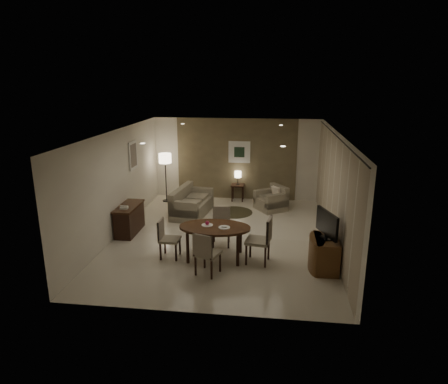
# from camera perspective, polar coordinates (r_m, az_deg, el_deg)

# --- Properties ---
(room_shell) EXTENTS (5.50, 7.00, 2.70)m
(room_shell) POSITION_cam_1_polar(r_m,az_deg,el_deg) (10.32, 0.14, 1.37)
(room_shell) COLOR beige
(room_shell) RESTS_ON ground
(taupe_accent) EXTENTS (3.96, 0.03, 2.70)m
(taupe_accent) POSITION_cam_1_polar(r_m,az_deg,el_deg) (13.31, 1.78, 4.69)
(taupe_accent) COLOR #786A4A
(taupe_accent) RESTS_ON wall_back
(curtain_wall) EXTENTS (0.08, 6.70, 2.58)m
(curtain_wall) POSITION_cam_1_polar(r_m,az_deg,el_deg) (9.98, 15.31, 0.09)
(curtain_wall) COLOR beige
(curtain_wall) RESTS_ON wall_right
(curtain_rod) EXTENTS (0.03, 6.80, 0.03)m
(curtain_rod) POSITION_cam_1_polar(r_m,az_deg,el_deg) (9.71, 15.88, 7.61)
(curtain_rod) COLOR black
(curtain_rod) RESTS_ON wall_right
(art_back_frame) EXTENTS (0.72, 0.03, 0.72)m
(art_back_frame) POSITION_cam_1_polar(r_m,az_deg,el_deg) (13.23, 2.21, 5.72)
(art_back_frame) COLOR silver
(art_back_frame) RESTS_ON wall_back
(art_back_canvas) EXTENTS (0.34, 0.01, 0.34)m
(art_back_canvas) POSITION_cam_1_polar(r_m,az_deg,el_deg) (13.22, 2.20, 5.71)
(art_back_canvas) COLOR black
(art_back_canvas) RESTS_ON wall_back
(art_left_frame) EXTENTS (0.03, 0.60, 0.80)m
(art_left_frame) POSITION_cam_1_polar(r_m,az_deg,el_deg) (11.61, -12.86, 5.14)
(art_left_frame) COLOR silver
(art_left_frame) RESTS_ON wall_left
(art_left_canvas) EXTENTS (0.01, 0.46, 0.64)m
(art_left_canvas) POSITION_cam_1_polar(r_m,az_deg,el_deg) (11.60, -12.79, 5.14)
(art_left_canvas) COLOR gray
(art_left_canvas) RESTS_ON wall_left
(downlight_nl) EXTENTS (0.10, 0.10, 0.01)m
(downlight_nl) POSITION_cam_1_polar(r_m,az_deg,el_deg) (8.25, -11.55, 6.81)
(downlight_nl) COLOR white
(downlight_nl) RESTS_ON ceiling
(downlight_nr) EXTENTS (0.10, 0.10, 0.01)m
(downlight_nr) POSITION_cam_1_polar(r_m,az_deg,el_deg) (7.82, 8.43, 6.47)
(downlight_nr) COLOR white
(downlight_nr) RESTS_ON ceiling
(downlight_fl) EXTENTS (0.10, 0.10, 0.01)m
(downlight_fl) POSITION_cam_1_polar(r_m,az_deg,el_deg) (11.68, -5.92, 9.66)
(downlight_fl) COLOR white
(downlight_fl) RESTS_ON ceiling
(downlight_fr) EXTENTS (0.10, 0.10, 0.01)m
(downlight_fr) POSITION_cam_1_polar(r_m,az_deg,el_deg) (11.38, 8.13, 9.43)
(downlight_fr) COLOR white
(downlight_fr) RESTS_ON ceiling
(console_desk) EXTENTS (0.48, 1.20, 0.75)m
(console_desk) POSITION_cam_1_polar(r_m,az_deg,el_deg) (10.82, -13.36, -3.78)
(console_desk) COLOR #452916
(console_desk) RESTS_ON floor
(telephone) EXTENTS (0.20, 0.14, 0.09)m
(telephone) POSITION_cam_1_polar(r_m,az_deg,el_deg) (10.42, -14.08, -2.13)
(telephone) COLOR white
(telephone) RESTS_ON console_desk
(tv_cabinet) EXTENTS (0.48, 0.90, 0.70)m
(tv_cabinet) POSITION_cam_1_polar(r_m,az_deg,el_deg) (8.86, 14.32, -8.54)
(tv_cabinet) COLOR brown
(tv_cabinet) RESTS_ON floor
(flat_tv) EXTENTS (0.36, 0.85, 0.60)m
(flat_tv) POSITION_cam_1_polar(r_m,az_deg,el_deg) (8.61, 14.49, -4.47)
(flat_tv) COLOR black
(flat_tv) RESTS_ON tv_cabinet
(dining_table) EXTENTS (1.61, 1.00, 0.75)m
(dining_table) POSITION_cam_1_polar(r_m,az_deg,el_deg) (9.10, -1.31, -7.18)
(dining_table) COLOR #452916
(dining_table) RESTS_ON floor
(chair_near) EXTENTS (0.58, 0.58, 0.94)m
(chair_near) POSITION_cam_1_polar(r_m,az_deg,el_deg) (8.36, -2.32, -8.66)
(chair_near) COLOR gray
(chair_near) RESTS_ON floor
(chair_far) EXTENTS (0.48, 0.48, 0.93)m
(chair_far) POSITION_cam_1_polar(r_m,az_deg,el_deg) (9.72, -0.42, -5.06)
(chair_far) COLOR gray
(chair_far) RESTS_ON floor
(chair_left) EXTENTS (0.44, 0.44, 0.89)m
(chair_left) POSITION_cam_1_polar(r_m,az_deg,el_deg) (9.17, -7.72, -6.67)
(chair_left) COLOR gray
(chair_left) RESTS_ON floor
(chair_right) EXTENTS (0.58, 0.58, 1.05)m
(chair_right) POSITION_cam_1_polar(r_m,az_deg,el_deg) (8.85, 4.87, -6.87)
(chair_right) COLOR gray
(chair_right) RESTS_ON floor
(plate_a) EXTENTS (0.26, 0.26, 0.02)m
(plate_a) POSITION_cam_1_polar(r_m,az_deg,el_deg) (9.03, -2.41, -4.74)
(plate_a) COLOR white
(plate_a) RESTS_ON dining_table
(plate_b) EXTENTS (0.26, 0.26, 0.02)m
(plate_b) POSITION_cam_1_polar(r_m,az_deg,el_deg) (8.88, 0.04, -5.09)
(plate_b) COLOR white
(plate_b) RESTS_ON dining_table
(fruit_apple) EXTENTS (0.09, 0.09, 0.09)m
(fruit_apple) POSITION_cam_1_polar(r_m,az_deg,el_deg) (9.01, -2.42, -4.43)
(fruit_apple) COLOR #B11440
(fruit_apple) RESTS_ON plate_a
(napkin) EXTENTS (0.12, 0.08, 0.03)m
(napkin) POSITION_cam_1_polar(r_m,az_deg,el_deg) (8.87, 0.04, -4.95)
(napkin) COLOR white
(napkin) RESTS_ON plate_b
(round_rug) EXTENTS (1.14, 1.14, 0.01)m
(round_rug) POSITION_cam_1_polar(r_m,az_deg,el_deg) (12.21, 1.41, -2.90)
(round_rug) COLOR #393420
(round_rug) RESTS_ON floor
(sofa) EXTENTS (1.80, 1.06, 0.80)m
(sofa) POSITION_cam_1_polar(r_m,az_deg,el_deg) (11.96, -4.58, -1.34)
(sofa) COLOR gray
(sofa) RESTS_ON floor
(armchair) EXTENTS (1.12, 1.13, 0.74)m
(armchair) POSITION_cam_1_polar(r_m,az_deg,el_deg) (12.44, 6.72, -0.88)
(armchair) COLOR gray
(armchair) RESTS_ON floor
(side_table) EXTENTS (0.43, 0.43, 0.54)m
(side_table) POSITION_cam_1_polar(r_m,az_deg,el_deg) (13.32, 1.97, -0.07)
(side_table) COLOR black
(side_table) RESTS_ON floor
(table_lamp) EXTENTS (0.22, 0.22, 0.50)m
(table_lamp) POSITION_cam_1_polar(r_m,az_deg,el_deg) (13.20, 2.00, 2.12)
(table_lamp) COLOR #FFEAC1
(table_lamp) RESTS_ON side_table
(floor_lamp) EXTENTS (0.41, 0.41, 1.60)m
(floor_lamp) POSITION_cam_1_polar(r_m,az_deg,el_deg) (13.24, -8.31, 2.04)
(floor_lamp) COLOR #FFE5B7
(floor_lamp) RESTS_ON floor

